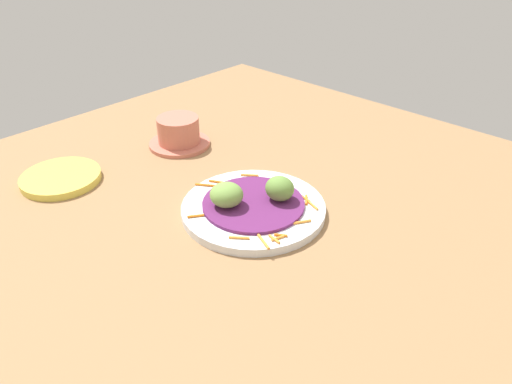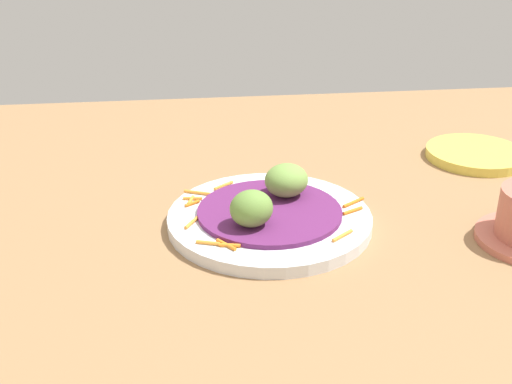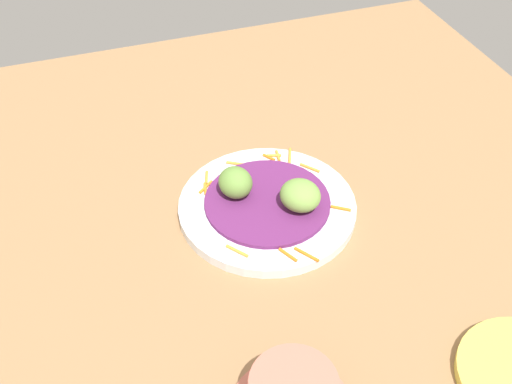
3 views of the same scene
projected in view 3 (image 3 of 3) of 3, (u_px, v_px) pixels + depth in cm
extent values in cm
cube|color=#936D47|center=(259.00, 243.00, 81.29)|extent=(110.00, 110.00, 2.00)
cylinder|color=silver|center=(267.00, 207.00, 83.80)|extent=(23.85, 23.85, 1.44)
cylinder|color=#60235B|center=(267.00, 202.00, 83.12)|extent=(16.89, 16.89, 0.57)
cylinder|color=orange|center=(237.00, 251.00, 76.65)|extent=(2.27, 2.79, 0.40)
cylinder|color=orange|center=(342.00, 210.00, 82.01)|extent=(2.42, 1.87, 0.40)
cylinder|color=orange|center=(307.00, 254.00, 76.23)|extent=(2.29, 3.14, 0.40)
cylinder|color=orange|center=(278.00, 156.00, 90.52)|extent=(0.77, 2.36, 0.40)
cylinder|color=orange|center=(269.00, 157.00, 90.24)|extent=(1.43, 1.89, 0.40)
cylinder|color=orange|center=(206.00, 178.00, 86.91)|extent=(1.19, 2.57, 0.40)
cylinder|color=orange|center=(206.00, 187.00, 85.43)|extent=(2.45, 2.06, 0.40)
cylinder|color=orange|center=(205.00, 189.00, 85.15)|extent=(0.86, 2.35, 0.40)
cylinder|color=orange|center=(288.00, 255.00, 76.17)|extent=(1.65, 2.71, 0.40)
cylinder|color=orange|center=(310.00, 168.00, 88.49)|extent=(2.24, 2.67, 0.40)
cylinder|color=orange|center=(239.00, 164.00, 89.12)|extent=(3.44, 2.28, 0.40)
cylinder|color=orange|center=(274.00, 155.00, 90.56)|extent=(2.12, 1.02, 0.40)
cylinder|color=orange|center=(290.00, 157.00, 90.36)|extent=(1.80, 3.55, 0.40)
ellipsoid|color=#759E47|center=(300.00, 195.00, 80.70)|extent=(7.30, 7.38, 3.95)
ellipsoid|color=olive|center=(235.00, 182.00, 82.46)|extent=(5.58, 5.89, 4.12)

